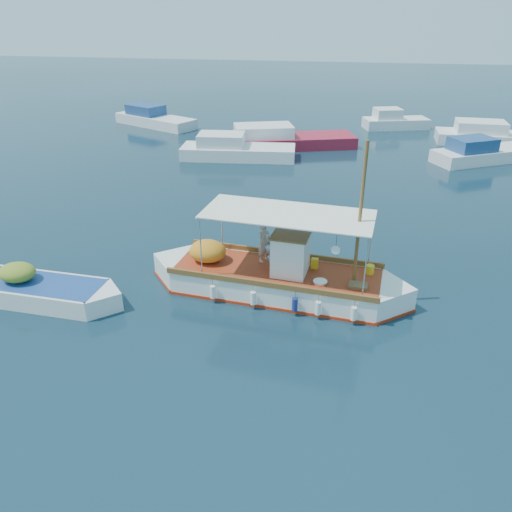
# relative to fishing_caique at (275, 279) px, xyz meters

# --- Properties ---
(ground) EXTENTS (160.00, 160.00, 0.00)m
(ground) POSITION_rel_fishing_caique_xyz_m (0.67, -0.13, -0.50)
(ground) COLOR black
(ground) RESTS_ON ground
(fishing_caique) EXTENTS (9.38, 3.31, 5.75)m
(fishing_caique) POSITION_rel_fishing_caique_xyz_m (0.00, 0.00, 0.00)
(fishing_caique) COLOR white
(fishing_caique) RESTS_ON ground
(dinghy) EXTENTS (6.09, 1.95, 1.49)m
(dinghy) POSITION_rel_fishing_caique_xyz_m (-7.85, -1.99, -0.19)
(dinghy) COLOR white
(dinghy) RESTS_ON ground
(bg_boat_nw) EXTENTS (7.57, 3.08, 1.80)m
(bg_boat_nw) POSITION_rel_fishing_caique_xyz_m (-5.07, 16.45, -0.01)
(bg_boat_nw) COLOR silver
(bg_boat_nw) RESTS_ON ground
(bg_boat_n) EXTENTS (10.30, 5.72, 1.80)m
(bg_boat_n) POSITION_rel_fishing_caique_xyz_m (-2.54, 19.74, -0.01)
(bg_boat_n) COLOR maroon
(bg_boat_n) RESTS_ON ground
(bg_boat_ne) EXTENTS (6.83, 5.11, 1.80)m
(bg_boat_ne) POSITION_rel_fishing_caique_xyz_m (10.62, 18.46, -0.01)
(bg_boat_ne) COLOR silver
(bg_boat_ne) RESTS_ON ground
(bg_boat_e) EXTENTS (8.51, 2.90, 1.80)m
(bg_boat_e) POSITION_rel_fishing_caique_xyz_m (12.56, 23.46, -0.01)
(bg_boat_e) COLOR silver
(bg_boat_e) RESTS_ON ground
(bg_boat_far_w) EXTENTS (7.68, 5.38, 1.80)m
(bg_boat_far_w) POSITION_rel_fishing_caique_xyz_m (-13.90, 25.02, -0.01)
(bg_boat_far_w) COLOR silver
(bg_boat_far_w) RESTS_ON ground
(bg_boat_far_n) EXTENTS (5.47, 3.34, 1.80)m
(bg_boat_far_n) POSITION_rel_fishing_caique_xyz_m (5.80, 27.45, -0.01)
(bg_boat_far_n) COLOR silver
(bg_boat_far_n) RESTS_ON ground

